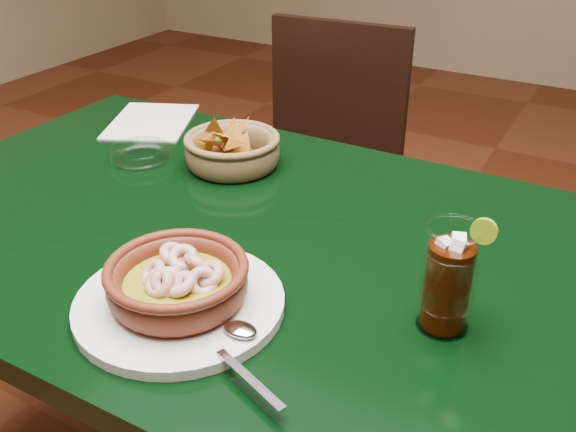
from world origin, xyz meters
The scene contains 8 objects.
dining_table centered at (0.00, 0.00, 0.65)m, with size 1.20×0.80×0.75m.
dining_chair centered at (-0.17, 0.71, 0.49)m, with size 0.44×0.44×0.90m.
shrimp_plate centered at (0.09, -0.21, 0.78)m, with size 0.36×0.28×0.08m.
chip_basket centered at (-0.10, 0.19, 0.78)m, with size 0.22×0.22×0.11m.
guacamole_ramekin centered at (-0.17, 0.22, 0.77)m, with size 0.11×0.11×0.04m.
cola_drink centered at (0.40, -0.08, 0.82)m, with size 0.14×0.14×0.17m.
glass_ashtray centered at (-0.27, 0.13, 0.76)m, with size 0.13×0.13×0.03m.
paper_menu centered at (-0.39, 0.30, 0.75)m, with size 0.25×0.28×0.00m.
Camera 1 is at (0.55, -0.74, 1.28)m, focal length 40.00 mm.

